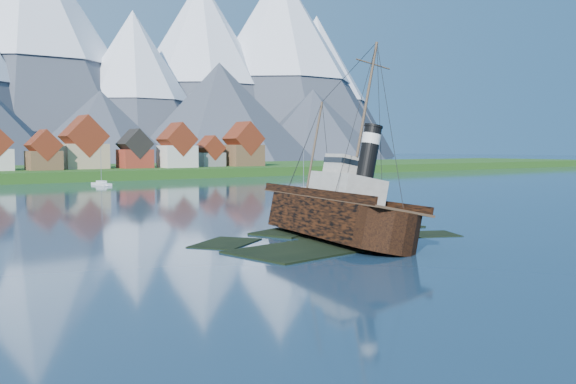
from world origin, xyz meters
TOP-DOWN VIEW (x-y plane):
  - ground at (0.00, 0.00)m, footprint 1400.00×1400.00m
  - shoal at (1.78, 2.15)m, footprint 31.71×21.24m
  - seawall at (0.00, 132.00)m, footprint 600.00×2.50m
  - tugboat_wreck at (1.65, 3.20)m, footprint 6.58×28.37m
  - sailboat_d at (41.96, 59.42)m, footprint 3.18×7.98m
  - sailboat_e at (16.25, 112.54)m, footprint 2.47×8.92m

SIDE VIEW (x-z plane):
  - shoal at x=1.78m, z-range -0.92..0.22m
  - ground at x=0.00m, z-range 0.00..0.00m
  - seawall at x=0.00m, z-range -1.00..1.00m
  - sailboat_e at x=16.25m, z-range -4.91..5.36m
  - sailboat_d at x=41.96m, z-range -5.06..5.55m
  - tugboat_wreck at x=1.65m, z-range -8.41..14.07m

